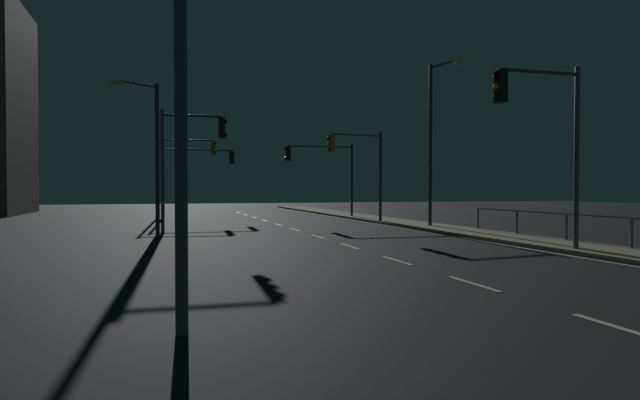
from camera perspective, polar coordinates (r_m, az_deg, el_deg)
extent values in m
plane|color=black|center=(20.11, 2.54, -4.62)|extent=(112.00, 112.00, 0.00)
cube|color=gray|center=(23.29, 19.00, -3.71)|extent=(2.48, 77.00, 0.14)
cube|color=silver|center=(9.35, 28.73, -11.55)|extent=(0.14, 2.00, 0.01)
cube|color=silver|center=(12.44, 15.44, -8.27)|extent=(0.14, 2.00, 0.01)
cube|color=silver|center=(15.94, 7.80, -6.15)|extent=(0.14, 2.00, 0.01)
cube|color=silver|center=(19.64, 3.01, -4.75)|extent=(0.14, 2.00, 0.01)
cube|color=silver|center=(23.43, -0.24, -3.77)|extent=(0.14, 2.00, 0.01)
cube|color=silver|center=(27.28, -2.57, -3.07)|extent=(0.14, 2.00, 0.01)
cube|color=silver|center=(31.17, -4.32, -2.53)|extent=(0.14, 2.00, 0.01)
cube|color=silver|center=(35.09, -5.68, -2.11)|extent=(0.14, 2.00, 0.01)
cube|color=silver|center=(39.02, -6.76, -1.78)|extent=(0.14, 2.00, 0.01)
cube|color=silver|center=(42.97, -7.65, -1.51)|extent=(0.14, 2.00, 0.01)
cube|color=silver|center=(46.92, -8.39, -1.28)|extent=(0.14, 2.00, 0.01)
cube|color=silver|center=(26.82, 10.17, -3.16)|extent=(0.14, 53.00, 0.01)
cylinder|color=#2D3033|center=(32.37, 6.21, 2.41)|extent=(0.16, 0.16, 5.16)
cylinder|color=#4C4C51|center=(31.72, 3.75, 6.65)|extent=(3.14, 0.57, 0.11)
cube|color=olive|center=(30.96, 1.16, 5.81)|extent=(0.33, 0.38, 0.95)
sphere|color=black|center=(30.92, 0.90, 6.38)|extent=(0.20, 0.20, 0.20)
sphere|color=orange|center=(30.89, 0.90, 5.82)|extent=(0.20, 0.20, 0.20)
sphere|color=black|center=(30.87, 0.90, 5.27)|extent=(0.20, 0.20, 0.20)
cylinder|color=#38383D|center=(41.19, -16.22, 2.32)|extent=(0.16, 0.16, 5.74)
cylinder|color=#4C4C51|center=(41.13, -13.59, 5.99)|extent=(3.81, 0.61, 0.11)
cube|color=olive|center=(40.98, -10.90, 5.28)|extent=(0.32, 0.37, 0.95)
sphere|color=black|center=(40.99, -10.69, 5.70)|extent=(0.20, 0.20, 0.20)
sphere|color=orange|center=(40.97, -10.68, 5.28)|extent=(0.20, 0.20, 0.20)
sphere|color=black|center=(40.95, -10.68, 4.87)|extent=(0.20, 0.20, 0.20)
cylinder|color=#4C4C51|center=(19.31, 24.82, 3.94)|extent=(0.16, 0.16, 5.72)
cylinder|color=#38383D|center=(18.76, 21.63, 12.10)|extent=(2.76, 0.13, 0.11)
cube|color=black|center=(17.87, 18.04, 10.96)|extent=(0.28, 0.34, 0.95)
sphere|color=black|center=(17.84, 17.62, 11.96)|extent=(0.20, 0.20, 0.20)
sphere|color=orange|center=(17.79, 17.61, 11.01)|extent=(0.20, 0.20, 0.20)
sphere|color=black|center=(17.74, 17.61, 10.06)|extent=(0.20, 0.20, 0.20)
cylinder|color=#4C4C51|center=(26.27, -15.85, 2.85)|extent=(0.16, 0.16, 5.63)
cylinder|color=#38383D|center=(26.51, -12.96, 8.42)|extent=(2.68, 0.13, 0.11)
cube|color=black|center=(26.55, -10.05, 7.28)|extent=(0.28, 0.34, 0.95)
sphere|color=black|center=(26.60, -9.72, 7.92)|extent=(0.20, 0.20, 0.20)
sphere|color=orange|center=(26.57, -9.71, 7.27)|extent=(0.20, 0.20, 0.20)
sphere|color=black|center=(26.54, -9.71, 6.63)|extent=(0.20, 0.20, 0.20)
cylinder|color=#2D3033|center=(38.15, 3.28, 2.08)|extent=(0.16, 0.16, 4.96)
cylinder|color=#4C4C51|center=(37.58, 0.05, 5.50)|extent=(4.46, 0.16, 0.11)
cube|color=black|center=(37.01, -3.28, 4.75)|extent=(0.28, 0.34, 0.95)
sphere|color=black|center=(36.99, -3.52, 5.21)|extent=(0.20, 0.20, 0.20)
sphere|color=orange|center=(36.97, -3.52, 4.75)|extent=(0.20, 0.20, 0.20)
sphere|color=black|center=(36.96, -3.52, 4.29)|extent=(0.20, 0.20, 0.20)
cylinder|color=#2D3033|center=(40.81, -15.76, 1.86)|extent=(0.16, 0.16, 5.06)
cylinder|color=#2D3033|center=(41.04, -12.40, 5.06)|extent=(4.82, 0.20, 0.11)
cube|color=black|center=(41.29, -9.06, 4.32)|extent=(0.29, 0.35, 0.95)
sphere|color=black|center=(41.33, -8.85, 4.74)|extent=(0.20, 0.20, 0.20)
sphere|color=orange|center=(41.31, -8.84, 4.32)|extent=(0.20, 0.20, 0.20)
sphere|color=black|center=(41.30, -8.84, 3.91)|extent=(0.20, 0.20, 0.20)
cylinder|color=#2D3033|center=(29.19, 11.25, 5.55)|extent=(0.18, 0.18, 8.24)
cylinder|color=#2D3033|center=(29.04, 12.63, 13.49)|extent=(0.59, 1.95, 0.10)
ellipsoid|color=#F9D172|center=(28.31, 14.05, 13.59)|extent=(0.56, 0.36, 0.24)
cylinder|color=#2D3033|center=(25.22, -16.34, 3.99)|extent=(0.18, 0.18, 6.58)
cylinder|color=#4C4C51|center=(25.01, -18.21, 11.25)|extent=(1.62, 1.24, 0.10)
ellipsoid|color=#F9D172|center=(24.46, -20.11, 11.22)|extent=(0.56, 0.36, 0.24)
cylinder|color=#4C4C51|center=(8.23, -14.12, 15.13)|extent=(0.18, 0.18, 8.07)
cylinder|color=#59595E|center=(20.34, 29.33, -2.97)|extent=(0.09, 0.09, 0.95)
cylinder|color=#59595E|center=(22.49, 23.94, -2.53)|extent=(0.09, 0.09, 0.95)
cylinder|color=#59595E|center=(24.81, 19.53, -2.16)|extent=(0.09, 0.09, 0.95)
cylinder|color=#59595E|center=(27.25, 15.90, -1.83)|extent=(0.09, 0.09, 0.95)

